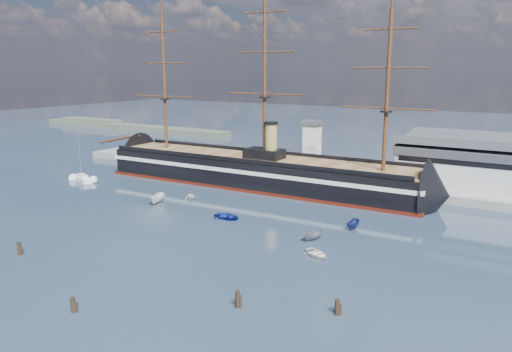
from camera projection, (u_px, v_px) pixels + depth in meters
The scene contains 16 objects.
ground at pixel (237, 206), 114.51m from camera, with size 600.00×600.00×0.00m, color #203146.
quay at pixel (338, 182), 139.38m from camera, with size 180.00×18.00×2.00m, color slate.
quay_tower at pixel (312, 147), 138.40m from camera, with size 5.00×5.00×15.00m.
shoreline at pixel (118, 125), 264.54m from camera, with size 120.00×10.00×4.00m.
warship at pixel (252, 171), 134.61m from camera, with size 113.04×18.09×53.94m.
sailboat at pixel (83, 178), 140.04m from camera, with size 8.95×5.53×13.79m.
motorboat_a at pixel (158, 204), 116.99m from camera, with size 7.01×2.57×2.80m, color white.
motorboat_b at pixel (227, 219), 104.92m from camera, with size 3.65×1.46×1.71m, color navy.
motorboat_c at pixel (313, 241), 91.82m from camera, with size 5.16×1.89×2.07m, color slate.
motorboat_d at pixel (191, 199), 120.92m from camera, with size 5.68×2.46×2.08m, color silver.
motorboat_e at pixel (317, 257), 83.87m from camera, with size 3.37×1.35×1.57m, color silver.
motorboat_f at pixel (353, 229), 98.12m from camera, with size 5.59×2.05×2.24m, color navy.
piling_near_left at pixel (20, 255), 84.92m from camera, with size 0.64×0.64×2.91m, color black.
piling_near_mid at pixel (73, 312), 64.90m from camera, with size 0.64×0.64×2.74m, color black.
piling_near_right at pixel (238, 307), 66.12m from camera, with size 0.64×0.64×3.11m, color black.
piling_far_right at pixel (337, 315), 64.18m from camera, with size 0.64×0.64×2.79m, color black.
Camera 1 is at (61.43, -51.88, 31.03)m, focal length 35.00 mm.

